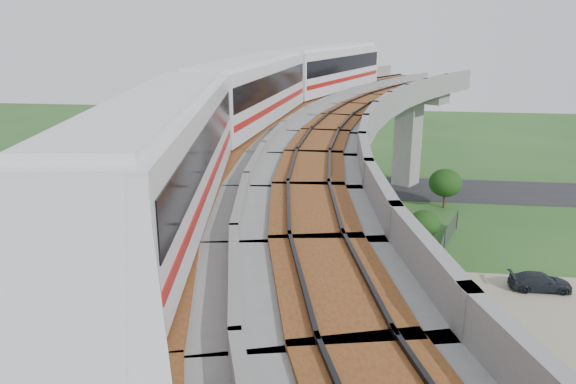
% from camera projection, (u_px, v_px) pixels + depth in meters
% --- Properties ---
extents(ground, '(160.00, 160.00, 0.00)m').
position_uv_depth(ground, '(268.00, 355.00, 28.02)').
color(ground, '#284F1F').
rests_on(ground, ground).
extents(asphalt_road, '(60.00, 8.00, 0.03)m').
position_uv_depth(asphalt_road, '(314.00, 185.00, 56.45)').
color(asphalt_road, '#232326').
rests_on(asphalt_road, ground).
extents(viaduct, '(19.58, 73.98, 11.40)m').
position_uv_depth(viaduct, '(351.00, 184.00, 24.89)').
color(viaduct, '#99968E').
rests_on(viaduct, ground).
extents(metro_train, '(11.59, 61.33, 3.64)m').
position_uv_depth(metro_train, '(267.00, 116.00, 22.63)').
color(metro_train, silver).
rests_on(metro_train, ground).
extents(fence, '(3.87, 38.73, 1.50)m').
position_uv_depth(fence, '(470.00, 356.00, 26.66)').
color(fence, '#2D382D').
rests_on(fence, ground).
extents(tree_0, '(2.87, 2.87, 3.54)m').
position_uv_depth(tree_0, '(445.00, 183.00, 49.13)').
color(tree_0, '#382314').
rests_on(tree_0, ground).
extents(tree_1, '(2.26, 2.26, 2.90)m').
position_uv_depth(tree_1, '(424.00, 224.00, 40.42)').
color(tree_1, '#382314').
rests_on(tree_1, ground).
extents(tree_2, '(3.17, 3.17, 3.36)m').
position_uv_depth(tree_2, '(398.00, 301.00, 29.20)').
color(tree_2, '#382314').
rests_on(tree_2, ground).
extents(car_dark, '(3.76, 1.58, 1.08)m').
position_uv_depth(car_dark, '(540.00, 282.00, 34.53)').
color(car_dark, black).
rests_on(car_dark, dirt_lot).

